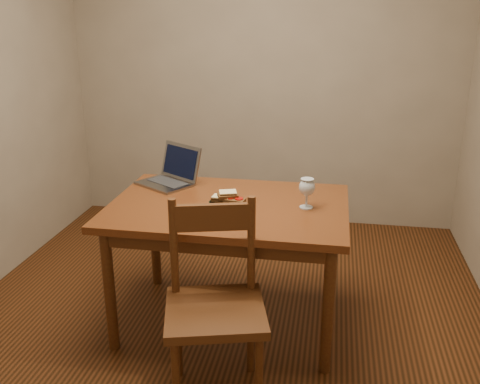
% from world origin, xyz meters
% --- Properties ---
extents(floor, '(3.20, 3.20, 0.02)m').
position_xyz_m(floor, '(0.00, 0.00, -0.01)').
color(floor, black).
rests_on(floor, ground).
extents(back_wall, '(3.20, 0.02, 2.60)m').
position_xyz_m(back_wall, '(0.00, 1.61, 1.30)').
color(back_wall, gray).
rests_on(back_wall, floor).
extents(front_wall, '(3.20, 0.02, 2.60)m').
position_xyz_m(front_wall, '(0.00, -1.61, 1.30)').
color(front_wall, gray).
rests_on(front_wall, floor).
extents(table, '(1.30, 0.90, 0.74)m').
position_xyz_m(table, '(0.04, -0.08, 0.65)').
color(table, '#481E0C').
rests_on(table, floor).
extents(chair, '(0.54, 0.53, 0.48)m').
position_xyz_m(chair, '(0.10, -0.70, 0.52)').
color(chair, '#401A0D').
rests_on(chair, floor).
extents(plate, '(0.21, 0.21, 0.02)m').
position_xyz_m(plate, '(0.04, -0.10, 0.75)').
color(plate, black).
rests_on(plate, table).
extents(sandwich_cheese, '(0.12, 0.08, 0.03)m').
position_xyz_m(sandwich_cheese, '(0.01, -0.09, 0.77)').
color(sandwich_cheese, '#381E0C').
rests_on(sandwich_cheese, plate).
extents(sandwich_tomato, '(0.12, 0.08, 0.04)m').
position_xyz_m(sandwich_tomato, '(0.08, -0.11, 0.78)').
color(sandwich_tomato, '#381E0C').
rests_on(sandwich_tomato, plate).
extents(sandwich_top, '(0.12, 0.10, 0.03)m').
position_xyz_m(sandwich_top, '(0.04, -0.09, 0.80)').
color(sandwich_top, '#381E0C').
rests_on(sandwich_top, plate).
extents(milk_glass, '(0.09, 0.09, 0.17)m').
position_xyz_m(milk_glass, '(0.47, -0.07, 0.82)').
color(milk_glass, white).
rests_on(milk_glass, table).
extents(laptop, '(0.42, 0.41, 0.23)m').
position_xyz_m(laptop, '(-0.37, 0.23, 0.80)').
color(laptop, slate).
rests_on(laptop, table).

